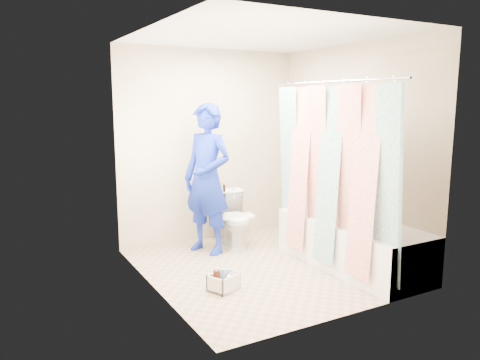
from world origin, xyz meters
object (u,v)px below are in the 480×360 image
toilet (234,219)px  cleaning_caddy (224,282)px  bathtub (352,242)px  plumber (207,179)px

toilet → cleaning_caddy: size_ratio=2.07×
bathtub → cleaning_caddy: size_ratio=5.39×
toilet → plumber: plumber is taller
toilet → plumber: size_ratio=0.39×
bathtub → plumber: (-1.13, 1.21, 0.60)m
plumber → cleaning_caddy: size_ratio=5.37×
toilet → bathtub: bearing=-48.0°
bathtub → toilet: 1.47m
bathtub → plumber: bearing=133.0°
toilet → cleaning_caddy: bearing=-110.8°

